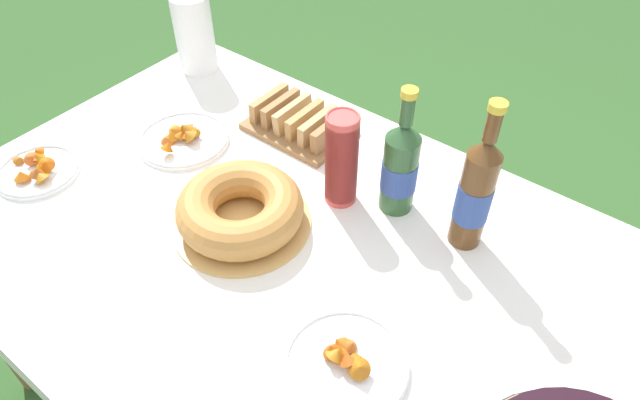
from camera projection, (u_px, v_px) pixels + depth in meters
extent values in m
cube|color=brown|center=(327.00, 277.00, 1.17)|extent=(1.77, 1.00, 0.03)
cylinder|color=brown|center=(218.00, 153.00, 2.04)|extent=(0.06, 0.06, 0.72)
cube|color=white|center=(327.00, 271.00, 1.15)|extent=(1.78, 1.01, 0.00)
cube|color=white|center=(445.00, 163.00, 1.47)|extent=(1.78, 0.00, 0.10)
cube|color=white|center=(73.00, 128.00, 1.58)|extent=(0.00, 1.01, 0.10)
cylinder|color=tan|center=(242.00, 223.00, 1.24)|extent=(0.30, 0.30, 0.01)
torus|color=#BC7F3D|center=(240.00, 208.00, 1.21)|extent=(0.27, 0.27, 0.08)
cylinder|color=#E04C47|center=(341.00, 182.00, 1.27)|extent=(0.07, 0.07, 0.09)
cylinder|color=#E04C47|center=(341.00, 178.00, 1.26)|extent=(0.07, 0.07, 0.09)
cylinder|color=#E04C47|center=(341.00, 174.00, 1.25)|extent=(0.07, 0.07, 0.09)
cylinder|color=#E04C47|center=(341.00, 169.00, 1.24)|extent=(0.07, 0.07, 0.09)
cylinder|color=#E04C47|center=(341.00, 165.00, 1.23)|extent=(0.07, 0.07, 0.09)
cylinder|color=#E04C47|center=(342.00, 160.00, 1.22)|extent=(0.07, 0.07, 0.09)
cylinder|color=#E04C47|center=(342.00, 155.00, 1.21)|extent=(0.07, 0.07, 0.09)
cylinder|color=#E04C47|center=(342.00, 151.00, 1.21)|extent=(0.07, 0.07, 0.09)
cylinder|color=#E04C47|center=(342.00, 146.00, 1.20)|extent=(0.07, 0.07, 0.09)
cylinder|color=#E04C47|center=(342.00, 141.00, 1.19)|extent=(0.07, 0.07, 0.09)
cylinder|color=#E04C47|center=(342.00, 136.00, 1.18)|extent=(0.07, 0.07, 0.09)
torus|color=#E04C47|center=(343.00, 117.00, 1.15)|extent=(0.07, 0.07, 0.01)
cylinder|color=#2D562D|center=(399.00, 174.00, 1.22)|extent=(0.08, 0.08, 0.19)
cylinder|color=#334C93|center=(399.00, 175.00, 1.22)|extent=(0.08, 0.08, 0.07)
cone|color=#2D562D|center=(405.00, 131.00, 1.14)|extent=(0.08, 0.08, 0.04)
cylinder|color=#2D562D|center=(407.00, 111.00, 1.11)|extent=(0.03, 0.03, 0.06)
cylinder|color=gold|center=(410.00, 93.00, 1.08)|extent=(0.03, 0.03, 0.02)
cylinder|color=brown|center=(473.00, 200.00, 1.13)|extent=(0.07, 0.07, 0.23)
cylinder|color=#334C93|center=(473.00, 202.00, 1.14)|extent=(0.07, 0.07, 0.09)
cone|color=brown|center=(487.00, 148.00, 1.04)|extent=(0.07, 0.07, 0.04)
cylinder|color=brown|center=(493.00, 125.00, 1.00)|extent=(0.03, 0.03, 0.06)
cylinder|color=gold|center=(498.00, 106.00, 0.98)|extent=(0.03, 0.03, 0.02)
cylinder|color=white|center=(346.00, 365.00, 0.99)|extent=(0.22, 0.22, 0.01)
torus|color=white|center=(346.00, 363.00, 0.99)|extent=(0.22, 0.22, 0.01)
cone|color=#B26C17|center=(337.00, 353.00, 0.98)|extent=(0.04, 0.04, 0.04)
cone|color=#AA5C11|center=(360.00, 368.00, 0.95)|extent=(0.05, 0.06, 0.04)
cone|color=#A75B17|center=(339.00, 342.00, 1.00)|extent=(0.04, 0.05, 0.04)
cone|color=#AF530C|center=(359.00, 358.00, 0.97)|extent=(0.04, 0.04, 0.03)
cone|color=#A64D17|center=(347.00, 358.00, 0.97)|extent=(0.05, 0.05, 0.04)
cone|color=#B95A1D|center=(352.00, 344.00, 1.00)|extent=(0.04, 0.04, 0.03)
cone|color=orange|center=(337.00, 354.00, 0.99)|extent=(0.06, 0.06, 0.04)
cone|color=#AE470D|center=(332.00, 349.00, 0.99)|extent=(0.05, 0.05, 0.03)
cylinder|color=white|center=(38.00, 172.00, 1.36)|extent=(0.19, 0.19, 0.01)
torus|color=white|center=(37.00, 170.00, 1.35)|extent=(0.19, 0.19, 0.01)
cone|color=#AA5F1B|center=(19.00, 160.00, 1.36)|extent=(0.04, 0.04, 0.03)
cone|color=#C1720D|center=(43.00, 167.00, 1.34)|extent=(0.04, 0.05, 0.05)
cone|color=#BA7019|center=(40.00, 176.00, 1.31)|extent=(0.05, 0.05, 0.05)
cone|color=#AB670E|center=(38.00, 156.00, 1.36)|extent=(0.04, 0.04, 0.03)
cone|color=#C75A22|center=(29.00, 158.00, 1.35)|extent=(0.05, 0.04, 0.04)
cone|color=#BD5F12|center=(21.00, 175.00, 1.32)|extent=(0.05, 0.05, 0.03)
cone|color=#C3591C|center=(35.00, 156.00, 1.36)|extent=(0.04, 0.05, 0.05)
cone|color=#A64D1C|center=(37.00, 172.00, 1.31)|extent=(0.04, 0.04, 0.03)
cone|color=#C15A0E|center=(37.00, 151.00, 1.38)|extent=(0.04, 0.04, 0.03)
cone|color=#CD580E|center=(46.00, 163.00, 1.33)|extent=(0.05, 0.05, 0.04)
cylinder|color=white|center=(184.00, 140.00, 1.45)|extent=(0.23, 0.23, 0.01)
torus|color=white|center=(183.00, 138.00, 1.44)|extent=(0.23, 0.23, 0.01)
cone|color=#AB671A|center=(185.00, 127.00, 1.44)|extent=(0.06, 0.06, 0.04)
cone|color=orange|center=(173.00, 130.00, 1.42)|extent=(0.05, 0.05, 0.04)
cone|color=#C7611E|center=(195.00, 129.00, 1.44)|extent=(0.05, 0.05, 0.03)
cone|color=#B25811|center=(187.00, 134.00, 1.43)|extent=(0.05, 0.05, 0.03)
cone|color=#C05B20|center=(166.00, 140.00, 1.42)|extent=(0.05, 0.05, 0.04)
cone|color=#AB6612|center=(196.00, 131.00, 1.43)|extent=(0.04, 0.04, 0.03)
cone|color=#BE6E1A|center=(188.00, 134.00, 1.41)|extent=(0.05, 0.05, 0.05)
cone|color=orange|center=(172.00, 134.00, 1.42)|extent=(0.05, 0.05, 0.03)
cone|color=#BF590D|center=(168.00, 146.00, 1.38)|extent=(0.04, 0.05, 0.04)
cone|color=#AB5C13|center=(181.00, 134.00, 1.42)|extent=(0.04, 0.04, 0.04)
cone|color=#B4540A|center=(183.00, 126.00, 1.44)|extent=(0.03, 0.03, 0.02)
cylinder|color=white|center=(194.00, 33.00, 1.63)|extent=(0.11, 0.11, 0.22)
cube|color=olive|center=(299.00, 128.00, 1.48)|extent=(0.26, 0.18, 0.02)
cube|color=#B2844C|center=(269.00, 103.00, 1.49)|extent=(0.02, 0.14, 0.06)
cube|color=#9E7042|center=(281.00, 109.00, 1.48)|extent=(0.02, 0.14, 0.06)
cube|color=tan|center=(293.00, 114.00, 1.46)|extent=(0.03, 0.14, 0.06)
cube|color=#B2844C|center=(305.00, 120.00, 1.44)|extent=(0.02, 0.14, 0.06)
cube|color=tan|center=(317.00, 126.00, 1.42)|extent=(0.02, 0.14, 0.06)
cube|color=#9E7042|center=(330.00, 132.00, 1.41)|extent=(0.02, 0.14, 0.06)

